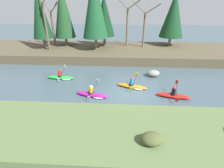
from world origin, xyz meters
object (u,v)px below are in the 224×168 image
object	(u,v)px
kayaker_trailing	(93,94)
kayaker_far_back	(62,77)
kayaker_middle	(133,86)
boulder_midstream	(153,73)
kayaker_lead	(174,95)

from	to	relation	value
kayaker_trailing	kayaker_far_back	size ratio (longest dim) A/B	1.00
kayaker_trailing	kayaker_far_back	xyz separation A→B (m)	(-3.66, 3.29, 0.00)
kayaker_middle	boulder_midstream	world-z (taller)	kayaker_middle
kayaker_far_back	boulder_midstream	world-z (taller)	kayaker_far_back
kayaker_lead	boulder_midstream	size ratio (longest dim) A/B	2.26
boulder_midstream	kayaker_far_back	bearing A→B (deg)	-172.47
kayaker_lead	kayaker_far_back	distance (m)	10.66
kayaker_lead	kayaker_trailing	xyz separation A→B (m)	(-6.55, -0.21, -0.02)
kayaker_far_back	boulder_midstream	bearing A→B (deg)	11.07
kayaker_trailing	boulder_midstream	world-z (taller)	kayaker_trailing
kayaker_trailing	boulder_midstream	xyz separation A→B (m)	(5.55, 4.51, 0.15)
kayaker_middle	kayaker_far_back	world-z (taller)	same
kayaker_far_back	kayaker_middle	bearing A→B (deg)	-9.03
kayaker_trailing	boulder_midstream	bearing A→B (deg)	53.11
kayaker_lead	boulder_midstream	world-z (taller)	kayaker_lead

